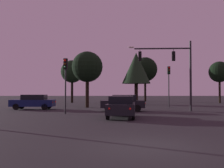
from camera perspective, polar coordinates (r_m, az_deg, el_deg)
name	(u,v)px	position (r m, az deg, el deg)	size (l,w,h in m)	color
ground_plane	(122,106)	(32.94, 2.29, -4.92)	(168.00, 168.00, 0.00)	#262326
traffic_signal_mast_arm	(173,64)	(24.82, 13.46, 4.48)	(5.97, 0.54, 6.64)	#232326
traffic_light_corner_left	(65,75)	(21.04, -10.42, 2.07)	(0.34, 0.38, 4.54)	#232326
traffic_light_corner_right	(169,79)	(29.75, 12.65, 1.21)	(0.34, 0.37, 4.73)	#232326
car_nearside_lane	(122,106)	(17.71, 2.18, -5.03)	(2.21, 4.43, 1.52)	black
car_crossing_left	(123,103)	(23.82, 2.51, -4.21)	(4.18, 1.94, 1.52)	black
car_crossing_right	(33,102)	(27.29, -17.30, -3.82)	(4.44, 1.77, 1.52)	#0F1947
tree_behind_sign	(72,72)	(43.07, -8.95, 2.75)	(3.79, 3.79, 7.12)	black
tree_left_far	(87,67)	(29.47, -5.58, 3.80)	(3.55, 3.55, 6.48)	black
tree_center_horizon	(145,70)	(48.73, 7.45, 3.25)	(4.64, 4.64, 8.42)	black
tree_right_cluster	(136,68)	(36.63, 5.45, 3.53)	(4.08, 4.08, 7.45)	black
tree_lot_edge	(219,72)	(44.85, 23.01, 2.49)	(3.40, 3.40, 6.77)	black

